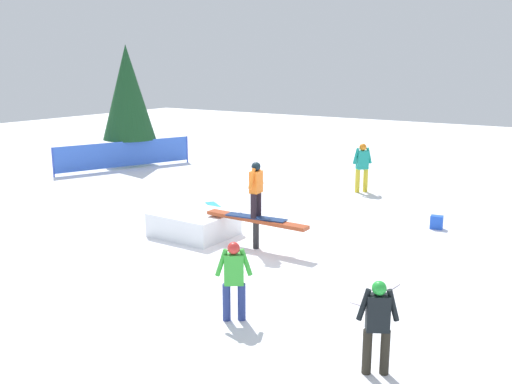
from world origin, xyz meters
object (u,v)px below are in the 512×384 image
at_px(bystander_teal, 362,165).
at_px(pine_tree_near, 128,93).
at_px(bystander_green, 234,277).
at_px(bystander_black, 377,322).
at_px(main_rider_on_rail, 256,191).
at_px(loose_snowboard_white, 376,293).
at_px(backpack_on_snow, 437,222).
at_px(rail_feature, 256,222).
at_px(loose_snowboard_cyan, 216,207).

distance_m(bystander_teal, pine_tree_near, 10.23).
bearing_deg(bystander_green, bystander_black, -42.56).
bearing_deg(bystander_black, main_rider_on_rail, -70.40).
distance_m(bystander_green, loose_snowboard_white, 2.87).
xyz_separation_m(loose_snowboard_white, backpack_on_snow, (-0.32, 4.79, 0.16)).
height_order(rail_feature, bystander_teal, bystander_teal).
bearing_deg(backpack_on_snow, loose_snowboard_cyan, -175.73).
bearing_deg(bystander_teal, main_rider_on_rail, -134.96).
bearing_deg(backpack_on_snow, pine_tree_near, 161.27).
bearing_deg(backpack_on_snow, bystander_green, -108.15).
distance_m(rail_feature, loose_snowboard_cyan, 3.96).
bearing_deg(bystander_green, loose_snowboard_cyan, 93.62).
height_order(main_rider_on_rail, pine_tree_near, pine_tree_near).
height_order(bystander_green, bystander_teal, bystander_teal).
relative_size(bystander_teal, bystander_black, 1.20).
xyz_separation_m(bystander_green, bystander_teal, (-2.08, 9.99, 0.15)).
bearing_deg(bystander_green, bystander_teal, 65.60).
distance_m(bystander_green, bystander_black, 2.57).
distance_m(main_rider_on_rail, loose_snowboard_cyan, 4.13).
bearing_deg(loose_snowboard_white, backpack_on_snow, 10.59).
bearing_deg(pine_tree_near, main_rider_on_rail, -31.08).
xyz_separation_m(main_rider_on_rail, pine_tree_near, (-10.34, 6.23, 1.62)).
relative_size(rail_feature, bystander_green, 1.95).
height_order(loose_snowboard_cyan, pine_tree_near, pine_tree_near).
height_order(bystander_teal, loose_snowboard_cyan, bystander_teal).
bearing_deg(pine_tree_near, bystander_green, -38.21).
relative_size(loose_snowboard_cyan, loose_snowboard_white, 0.95).
relative_size(loose_snowboard_white, pine_tree_near, 0.28).
xyz_separation_m(backpack_on_snow, pine_tree_near, (-13.30, 2.40, 2.77)).
xyz_separation_m(bystander_green, backpack_on_snow, (1.21, 7.11, -0.58)).
distance_m(rail_feature, pine_tree_near, 12.30).
height_order(rail_feature, bystander_black, bystander_black).
bearing_deg(bystander_green, main_rider_on_rail, 81.88).
relative_size(bystander_green, loose_snowboard_cyan, 1.03).
xyz_separation_m(bystander_green, pine_tree_near, (-12.09, 9.51, 2.20)).
xyz_separation_m(loose_snowboard_cyan, loose_snowboard_white, (6.31, -3.43, 0.00)).
bearing_deg(loose_snowboard_white, bystander_green, 153.47).
height_order(main_rider_on_rail, bystander_green, main_rider_on_rail).
height_order(rail_feature, backpack_on_snow, rail_feature).
xyz_separation_m(bystander_black, loose_snowboard_cyan, (-7.34, 6.04, -0.74)).
distance_m(rail_feature, bystander_teal, 6.72).
bearing_deg(rail_feature, bystander_black, -39.29).
relative_size(bystander_green, bystander_teal, 0.84).
height_order(bystander_teal, backpack_on_snow, bystander_teal).
distance_m(rail_feature, main_rider_on_rail, 0.72).
relative_size(bystander_teal, pine_tree_near, 0.33).
distance_m(main_rider_on_rail, bystander_teal, 6.73).
bearing_deg(main_rider_on_rail, bystander_teal, 86.26).
relative_size(bystander_teal, loose_snowboard_white, 1.16).
relative_size(main_rider_on_rail, bystander_black, 1.10).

